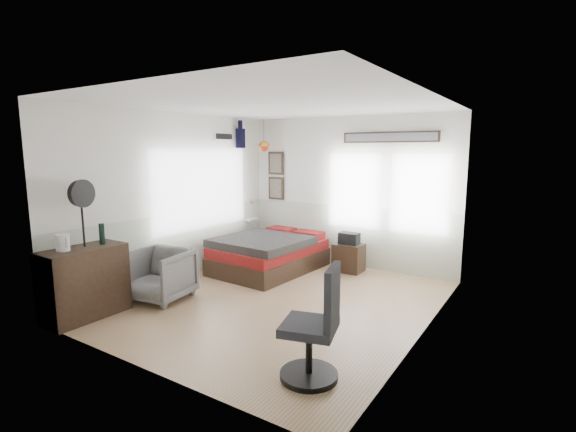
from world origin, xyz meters
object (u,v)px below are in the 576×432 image
object	(u,v)px
dresser	(85,283)
nightstand	(349,258)
armchair	(160,275)
bed	(269,254)
task_chair	(316,334)

from	to	relation	value
dresser	nightstand	size ratio (longest dim) A/B	2.05
dresser	armchair	distance (m)	0.98
bed	task_chair	bearing A→B (deg)	-44.17
bed	dresser	distance (m)	3.07
task_chair	dresser	bearing A→B (deg)	169.74
dresser	task_chair	xyz separation A→B (m)	(3.17, 0.29, -0.01)
bed	nightstand	size ratio (longest dim) A/B	4.11
bed	nightstand	bearing A→B (deg)	33.89
bed	task_chair	xyz separation A→B (m)	(2.42, -2.68, 0.14)
bed	armchair	bearing A→B (deg)	-98.54
bed	armchair	distance (m)	2.09
dresser	armchair	xyz separation A→B (m)	(0.30, 0.93, -0.09)
nightstand	task_chair	distance (m)	3.60
bed	task_chair	world-z (taller)	task_chair
armchair	nightstand	bearing A→B (deg)	50.08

